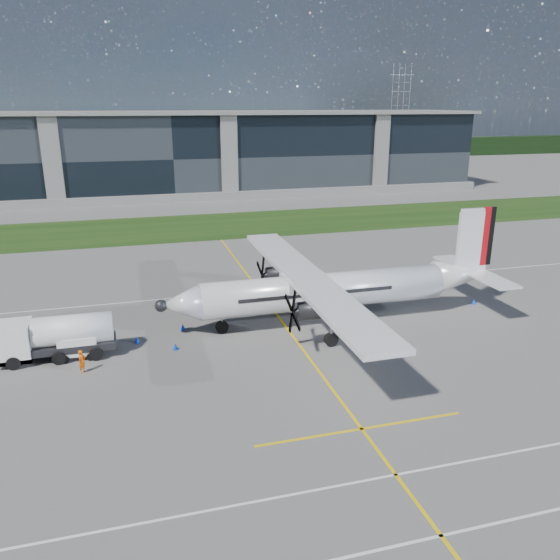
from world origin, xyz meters
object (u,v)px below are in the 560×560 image
(turboprop_aircraft, at_px, (337,270))
(safety_cone_fwd, at_px, (137,339))
(baggage_tug, at_px, (78,346))
(safety_cone_nose_port, at_px, (175,346))
(fuel_tanker_truck, at_px, (48,338))
(pylon_east, at_px, (400,110))
(safety_cone_nose_stbd, at_px, (183,327))
(ground_crew_person, at_px, (82,360))
(safety_cone_tail, at_px, (474,301))

(turboprop_aircraft, height_order, safety_cone_fwd, turboprop_aircraft)
(safety_cone_fwd, bearing_deg, turboprop_aircraft, 0.26)
(baggage_tug, relative_size, safety_cone_nose_port, 5.43)
(fuel_tanker_truck, xyz_separation_m, safety_cone_nose_port, (8.51, -0.88, -1.26))
(pylon_east, relative_size, safety_cone_fwd, 60.00)
(baggage_tug, bearing_deg, safety_cone_nose_stbd, 21.66)
(ground_crew_person, distance_m, safety_cone_nose_port, 6.51)
(pylon_east, distance_m, safety_cone_nose_stbd, 166.67)
(baggage_tug, xyz_separation_m, safety_cone_tail, (32.86, 1.94, -0.56))
(fuel_tanker_truck, bearing_deg, pylon_east, 55.06)
(ground_crew_person, bearing_deg, safety_cone_tail, -47.60)
(pylon_east, bearing_deg, safety_cone_fwd, -123.52)
(safety_cone_nose_stbd, bearing_deg, safety_cone_fwd, -156.43)
(fuel_tanker_truck, relative_size, safety_cone_nose_stbd, 16.14)
(turboprop_aircraft, distance_m, baggage_tug, 20.03)
(baggage_tug, height_order, safety_cone_nose_port, baggage_tug)
(safety_cone_nose_stbd, height_order, safety_cone_nose_port, same)
(safety_cone_tail, bearing_deg, safety_cone_nose_port, -174.63)
(turboprop_aircraft, xyz_separation_m, safety_cone_fwd, (-15.70, -0.07, -4.10))
(safety_cone_nose_stbd, relative_size, safety_cone_tail, 1.00)
(pylon_east, height_order, fuel_tanker_truck, pylon_east)
(safety_cone_fwd, bearing_deg, ground_crew_person, -132.30)
(turboprop_aircraft, relative_size, safety_cone_nose_stbd, 58.06)
(ground_crew_person, distance_m, safety_cone_nose_stbd, 8.95)
(safety_cone_nose_stbd, height_order, safety_cone_fwd, same)
(pylon_east, distance_m, safety_cone_nose_port, 170.09)
(safety_cone_nose_stbd, bearing_deg, safety_cone_nose_port, -104.32)
(pylon_east, distance_m, ground_crew_person, 175.02)
(turboprop_aircraft, bearing_deg, baggage_tug, -175.61)
(safety_cone_fwd, bearing_deg, fuel_tanker_truck, -169.57)
(turboprop_aircraft, bearing_deg, safety_cone_nose_stbd, 173.15)
(safety_cone_nose_port, bearing_deg, safety_cone_tail, 5.37)
(safety_cone_nose_port, bearing_deg, ground_crew_person, -162.57)
(ground_crew_person, bearing_deg, safety_cone_nose_stbd, -17.76)
(pylon_east, relative_size, turboprop_aircraft, 1.03)
(turboprop_aircraft, relative_size, safety_cone_fwd, 58.06)
(baggage_tug, bearing_deg, fuel_tanker_truck, 169.52)
(fuel_tanker_truck, xyz_separation_m, safety_cone_nose_stbd, (9.40, 2.62, -1.26))
(safety_cone_nose_port, xyz_separation_m, safety_cone_fwd, (-2.63, 1.97, 0.00))
(safety_cone_nose_stbd, bearing_deg, ground_crew_person, -142.43)
(pylon_east, bearing_deg, safety_cone_tail, -114.66)
(safety_cone_tail, bearing_deg, safety_cone_nose_stbd, 177.66)
(safety_cone_nose_stbd, bearing_deg, safety_cone_tail, -2.34)
(safety_cone_nose_port, height_order, safety_cone_fwd, same)
(pylon_east, xyz_separation_m, fuel_tanker_truck, (-99.33, -142.17, -13.49))
(pylon_east, height_order, safety_cone_fwd, pylon_east)
(pylon_east, distance_m, safety_cone_tail, 155.40)
(fuel_tanker_truck, relative_size, safety_cone_fwd, 16.14)
(turboprop_aircraft, height_order, safety_cone_tail, turboprop_aircraft)
(baggage_tug, bearing_deg, safety_cone_tail, 3.37)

